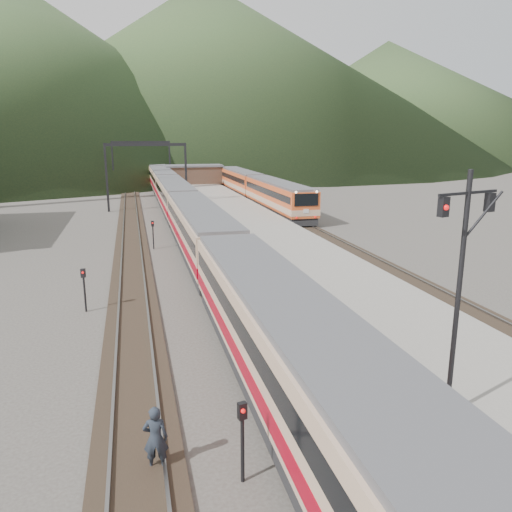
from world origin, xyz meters
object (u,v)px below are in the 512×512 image
object	(u,v)px
second_train	(256,188)
worker	(156,438)
main_train	(174,196)
signal_mast	(461,272)

from	to	relation	value
second_train	worker	distance (m)	55.29
main_train	worker	size ratio (longest dim) A/B	57.45
main_train	second_train	world-z (taller)	main_train
main_train	signal_mast	size ratio (longest dim) A/B	15.25
second_train	worker	xyz separation A→B (m)	(-15.98, -52.92, -1.09)
signal_mast	worker	world-z (taller)	signal_mast
signal_mast	worker	distance (m)	9.28
signal_mast	worker	xyz separation A→B (m)	(-8.15, 1.00, -4.33)
main_train	second_train	xyz separation A→B (m)	(11.50, 7.36, -0.11)
main_train	worker	world-z (taller)	main_train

